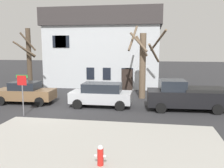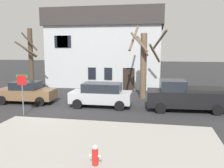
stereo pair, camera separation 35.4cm
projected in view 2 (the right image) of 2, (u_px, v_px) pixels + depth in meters
The scene contains 10 objects.
ground_plane at pixel (54, 111), 16.25m from camera, with size 120.00×120.00×0.00m, color #2D2D30.
sidewalk_slab at pixel (88, 149), 10.09m from camera, with size 11.22×7.49×0.12m, color #A8A59E.
building_main at pixel (108, 48), 28.30m from camera, with size 12.44×8.79×8.20m.
tree_bare_near at pixel (31, 59), 22.81m from camera, with size 2.06×1.39×5.95m.
tree_bare_mid at pixel (144, 61), 20.01m from camera, with size 3.10×3.23×6.05m.
car_brown_sedan at pixel (26, 92), 18.69m from camera, with size 4.45×2.22×1.65m.
car_silver_wagon at pixel (101, 94), 17.48m from camera, with size 4.37×2.09×1.71m.
pickup_truck_black at pixel (186, 96), 16.39m from camera, with size 5.30×2.44×2.05m.
fire_hydrant at pixel (95, 155), 8.57m from camera, with size 0.42×0.22×0.75m.
street_sign_pole at pixel (22, 87), 15.09m from camera, with size 0.76×0.07×2.57m.
Camera 2 is at (6.68, -14.82, 4.25)m, focal length 39.18 mm.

